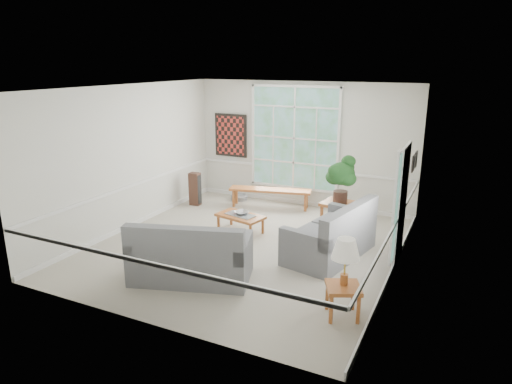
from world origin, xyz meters
TOP-DOWN VIEW (x-y plane):
  - floor at (0.00, 0.00)m, footprint 5.50×6.00m
  - ceiling at (0.00, 0.00)m, footprint 5.50×6.00m
  - wall_back at (0.00, 3.00)m, footprint 5.50×0.02m
  - wall_front at (0.00, -3.00)m, footprint 5.50×0.02m
  - wall_left at (-2.75, 0.00)m, footprint 0.02×6.00m
  - wall_right at (2.75, 0.00)m, footprint 0.02×6.00m
  - window_back at (-0.20, 2.96)m, footprint 2.30×0.08m
  - entry_door at (2.71, 0.60)m, footprint 0.08×0.90m
  - door_sidelight at (2.71, -0.03)m, footprint 0.08×0.26m
  - wall_art at (-1.95, 2.95)m, footprint 0.90×0.06m
  - wall_frame_near at (2.71, 1.75)m, footprint 0.04×0.26m
  - wall_frame_far at (2.71, 2.15)m, footprint 0.04×0.26m
  - loveseat_right at (1.56, 0.27)m, footprint 1.35×2.05m
  - loveseat_front at (-0.21, -1.59)m, footprint 2.11×1.51m
  - coffee_table at (-0.47, 0.63)m, footprint 1.08×0.73m
  - pewter_bowl at (-0.46, 0.68)m, footprint 0.47×0.47m
  - window_bench at (-0.59, 2.41)m, footprint 2.01×0.85m
  - end_table at (1.31, 1.63)m, footprint 0.70×0.70m
  - houseplant at (1.36, 1.59)m, footprint 0.64×0.64m
  - side_table at (2.34, -1.67)m, footprint 0.61×0.61m
  - table_lamp at (2.33, -1.63)m, footprint 0.48×0.48m
  - pet_bed at (-1.56, 2.65)m, footprint 0.54×0.54m
  - floor_speaker at (-2.34, 1.80)m, footprint 0.26×0.21m
  - cat at (1.59, 0.94)m, footprint 0.40×0.32m

SIDE VIEW (x-z plane):
  - floor at x=0.00m, z-range -0.01..0.00m
  - pet_bed at x=-1.56m, z-range 0.00..0.13m
  - coffee_table at x=-0.47m, z-range 0.00..0.37m
  - window_bench at x=-0.59m, z-range 0.00..0.46m
  - side_table at x=2.34m, z-range 0.00..0.47m
  - end_table at x=1.31m, z-range 0.00..0.61m
  - floor_speaker at x=-2.34m, z-range 0.00..0.81m
  - pewter_bowl at x=-0.46m, z-range 0.37..0.45m
  - loveseat_right at x=1.56m, z-range 0.00..1.02m
  - loveseat_front at x=-0.21m, z-range 0.00..1.03m
  - cat at x=1.59m, z-range 0.52..0.69m
  - table_lamp at x=2.33m, z-range 0.47..1.15m
  - entry_door at x=2.71m, z-range 0.00..2.10m
  - houseplant at x=1.36m, z-range 0.61..1.63m
  - door_sidelight at x=2.71m, z-range 0.20..2.10m
  - wall_back at x=0.00m, z-range 0.00..3.00m
  - wall_front at x=0.00m, z-range 0.00..3.00m
  - wall_left at x=-2.75m, z-range 0.00..3.00m
  - wall_right at x=2.75m, z-range 0.00..3.00m
  - wall_frame_near at x=2.71m, z-range 1.39..1.71m
  - wall_frame_far at x=2.71m, z-range 1.39..1.71m
  - wall_art at x=-1.95m, z-range 1.05..2.15m
  - window_back at x=-0.20m, z-range 0.45..2.85m
  - ceiling at x=0.00m, z-range 2.99..3.01m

